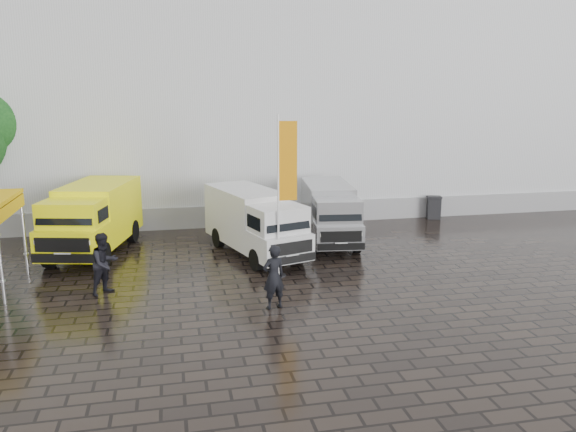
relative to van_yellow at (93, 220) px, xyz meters
name	(u,v)px	position (x,y,z in m)	size (l,w,h in m)	color
ground	(293,280)	(6.81, -4.67, -1.30)	(120.00, 120.00, 0.00)	black
exhibition_hall	(268,93)	(8.81, 11.33, 4.70)	(44.00, 16.00, 12.00)	silver
hall_plinth	(298,213)	(8.81, 3.28, -0.80)	(44.00, 0.15, 1.00)	gray
van_yellow	(93,220)	(0.00, 0.00, 0.00)	(2.17, 5.65, 2.61)	#FFFE0D
van_white	(255,224)	(6.03, -1.49, -0.09)	(1.87, 5.61, 2.43)	silver
van_silver	(330,214)	(9.33, -0.23, -0.14)	(1.80, 5.39, 2.33)	#ABADB0
flagpole	(284,187)	(6.61, -4.16, 1.74)	(0.88, 0.50, 5.41)	black
wheelie_bin	(434,207)	(15.55, 2.92, -0.75)	(0.67, 0.67, 1.11)	black
person_front	(274,277)	(5.74, -6.96, -0.37)	(0.68, 0.45, 1.88)	black
person_tent	(105,263)	(0.89, -4.71, -0.34)	(0.93, 0.73, 1.92)	black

